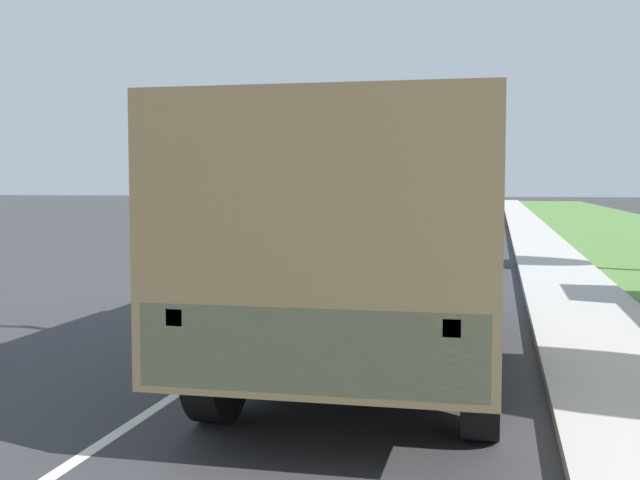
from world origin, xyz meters
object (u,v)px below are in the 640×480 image
object	(u,v)px
military_truck	(385,226)
car_fourth_ahead	(482,204)
car_third_ahead	(468,213)
car_nearest_ahead	(435,241)
car_second_ahead	(355,223)

from	to	relation	value
military_truck	car_fourth_ahead	bearing A→B (deg)	89.65
military_truck	car_third_ahead	world-z (taller)	military_truck
car_nearest_ahead	car_fourth_ahead	world-z (taller)	car_fourth_ahead
military_truck	car_nearest_ahead	size ratio (longest dim) A/B	1.80
car_second_ahead	car_fourth_ahead	world-z (taller)	car_fourth_ahead
military_truck	car_third_ahead	xyz separation A→B (m)	(-0.11, 29.15, -0.89)
military_truck	car_nearest_ahead	distance (m)	10.80
car_nearest_ahead	car_second_ahead	world-z (taller)	car_nearest_ahead
car_second_ahead	car_third_ahead	xyz separation A→B (m)	(3.67, 9.62, 0.07)
car_fourth_ahead	military_truck	bearing A→B (deg)	-90.35
car_second_ahead	car_fourth_ahead	xyz separation A→B (m)	(4.05, 23.53, 0.11)
military_truck	car_fourth_ahead	size ratio (longest dim) A/B	1.59
military_truck	car_second_ahead	world-z (taller)	military_truck
military_truck	car_fourth_ahead	distance (m)	43.07
car_second_ahead	car_third_ahead	distance (m)	10.30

